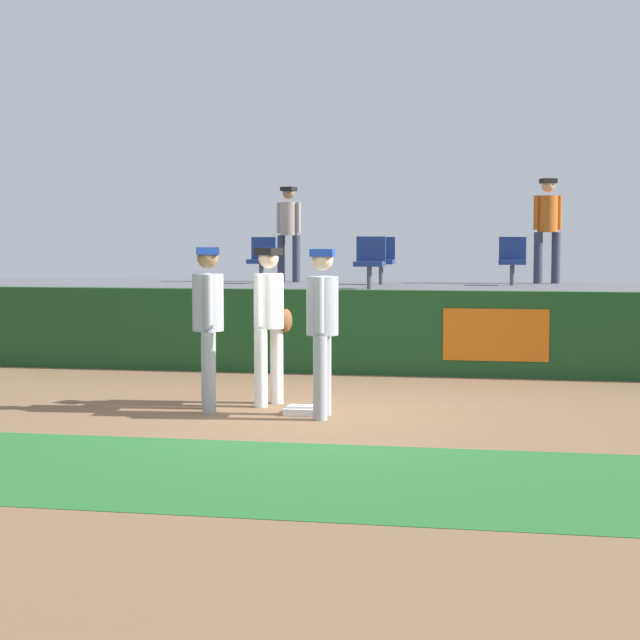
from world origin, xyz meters
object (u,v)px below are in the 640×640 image
Objects in this scene: first_base at (304,410)px; player_coach_visitor at (322,320)px; spectator_hooded at (289,227)px; seat_front_center at (370,259)px; player_fielder_home at (269,315)px; seat_back_center at (382,258)px; player_runner_visitor at (208,316)px; seat_back_right at (512,258)px; spectator_capped at (548,223)px; seat_back_left at (262,257)px.

first_base is 1.10m from player_coach_visitor.
seat_front_center is at bearing 141.62° from spectator_hooded.
player_fielder_home is 6.42m from seat_back_center.
player_coach_visitor is 7.17m from seat_back_center.
player_fielder_home is 0.99× the size of player_runner_visitor.
spectator_capped reaches higher than seat_back_right.
seat_front_center reaches higher than player_runner_visitor.
seat_back_right is 1.00× the size of seat_front_center.
spectator_capped is (4.75, 0.12, 0.06)m from spectator_hooded.
seat_back_left reaches higher than first_base.
seat_back_right is 0.47× the size of spectator_hooded.
player_runner_visitor is 7.04m from seat_back_left.
seat_front_center is 3.23m from spectator_hooded.
player_fielder_home is at bearing 133.06° from first_base.
seat_back_center is at bearing 172.79° from spectator_hooded.
player_runner_visitor reaches higher than player_coach_visitor.
seat_back_center and seat_front_center have the same top height.
seat_back_left is at bearing 81.78° from spectator_hooded.
spectator_capped reaches higher than first_base.
spectator_capped is at bearing 134.02° from player_runner_visitor.
spectator_hooded reaches higher than seat_front_center.
seat_front_center is (-0.21, 5.34, 0.59)m from player_coach_visitor.
seat_front_center is (-2.25, -1.80, 0.00)m from seat_back_right.
player_runner_visitor is 1.01× the size of player_coach_visitor.
seat_front_center is at bearing -166.05° from player_fielder_home.
player_coach_visitor is at bearing 62.67° from player_runner_visitor.
player_coach_visitor is at bearing -87.99° from seat_back_center.
seat_front_center is (2.22, -1.80, 0.00)m from seat_back_left.
seat_back_right is at bearing 0.00° from seat_back_center.
seat_back_left is at bearing -180.00° from seat_back_right.
spectator_capped is (2.65, 8.03, 1.21)m from player_coach_visitor.
player_coach_visitor is 8.26m from spectator_hooded.
spectator_hooded is (-1.85, 7.70, 2.19)m from first_base.
seat_back_right is (4.47, 0.00, 0.00)m from seat_back_left.
player_fielder_home is at bearing -75.51° from seat_back_left.
seat_back_center reaches higher than player_fielder_home.
seat_back_center is 2.08m from spectator_hooded.
seat_front_center reaches higher than player_fielder_home.
seat_front_center is (1.17, 5.13, 0.58)m from player_runner_visitor.
spectator_capped reaches higher than spectator_hooded.
spectator_hooded reaches higher than first_base.
seat_front_center is at bearing -141.29° from seat_back_right.
player_coach_visitor is 7.45m from seat_back_right.
seat_back_right and seat_front_center have the same top height.
seat_back_center and seat_back_right have the same top height.
first_base is 8.22m from spectator_hooded.
player_fielder_home is at bearing -97.19° from seat_front_center.
seat_back_center is at bearing 90.00° from first_base.
first_base is 0.48× the size of seat_back_left.
first_base is 7.46m from seat_back_left.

